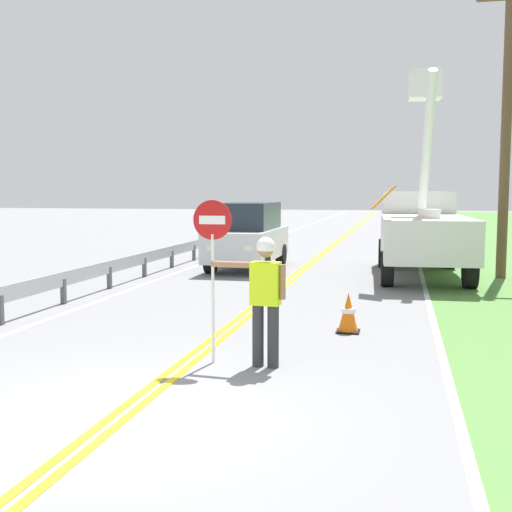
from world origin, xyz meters
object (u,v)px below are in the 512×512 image
(utility_bucket_truck, at_px, (421,226))
(stop_sign_paddle, at_px, (213,244))
(flagger_worker, at_px, (265,293))
(oncoming_suv_nearest, at_px, (248,235))
(utility_pole_near, at_px, (506,123))
(traffic_cone_lead, at_px, (348,313))

(utility_bucket_truck, bearing_deg, stop_sign_paddle, -106.55)
(flagger_worker, xyz_separation_m, oncoming_suv_nearest, (-2.91, 11.24, 0.01))
(flagger_worker, distance_m, oncoming_suv_nearest, 11.61)
(stop_sign_paddle, bearing_deg, utility_pole_near, 62.79)
(utility_bucket_truck, distance_m, traffic_cone_lead, 8.51)
(utility_bucket_truck, bearing_deg, utility_pole_near, -6.17)
(stop_sign_paddle, relative_size, oncoming_suv_nearest, 0.50)
(utility_bucket_truck, relative_size, oncoming_suv_nearest, 1.50)
(utility_pole_near, bearing_deg, traffic_cone_lead, -114.48)
(flagger_worker, height_order, utility_pole_near, utility_pole_near)
(flagger_worker, height_order, traffic_cone_lead, flagger_worker)
(flagger_worker, bearing_deg, traffic_cone_lead, 68.89)
(oncoming_suv_nearest, distance_m, traffic_cone_lead, 9.59)
(flagger_worker, distance_m, stop_sign_paddle, 1.02)
(flagger_worker, bearing_deg, oncoming_suv_nearest, 104.49)
(flagger_worker, relative_size, utility_bucket_truck, 0.26)
(utility_pole_near, bearing_deg, utility_bucket_truck, 173.83)
(stop_sign_paddle, distance_m, traffic_cone_lead, 3.29)
(flagger_worker, height_order, oncoming_suv_nearest, oncoming_suv_nearest)
(stop_sign_paddle, bearing_deg, utility_bucket_truck, 73.45)
(utility_bucket_truck, relative_size, utility_pole_near, 0.83)
(oncoming_suv_nearest, relative_size, utility_pole_near, 0.55)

